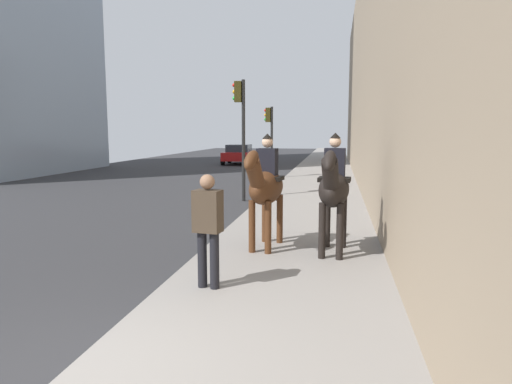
{
  "coord_description": "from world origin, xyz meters",
  "views": [
    {
      "loc": [
        -3.7,
        -2.58,
        2.44
      ],
      "look_at": [
        4.0,
        -1.23,
        1.4
      ],
      "focal_mm": 32.2,
      "sensor_mm": 36.0,
      "label": 1
    }
  ],
  "objects": [
    {
      "name": "traffic_light_near_curb",
      "position": [
        11.89,
        0.68,
        2.77
      ],
      "size": [
        0.2,
        0.44,
        4.17
      ],
      "color": "black",
      "rests_on": "ground"
    },
    {
      "name": "car_near_lane",
      "position": [
        29.5,
        4.54,
        0.76
      ],
      "size": [
        3.93,
        2.15,
        1.44
      ],
      "rotation": [
        0.0,
        0.0,
        3.17
      ],
      "color": "maroon",
      "rests_on": "ground"
    },
    {
      "name": "mounted_horse_near",
      "position": [
        5.13,
        -1.22,
        1.38
      ],
      "size": [
        2.15,
        0.74,
        2.27
      ],
      "rotation": [
        0.0,
        0.0,
        3.02
      ],
      "color": "#4C2B16",
      "rests_on": "sidewalk_slab"
    },
    {
      "name": "mounted_horse_far",
      "position": [
        4.94,
        -2.54,
        1.39
      ],
      "size": [
        2.15,
        0.68,
        2.29
      ],
      "rotation": [
        0.0,
        0.0,
        3.06
      ],
      "color": "black",
      "rests_on": "sidewalk_slab"
    },
    {
      "name": "traffic_light_far_curb",
      "position": [
        18.92,
        0.69,
        2.44
      ],
      "size": [
        0.2,
        0.44,
        3.62
      ],
      "color": "black",
      "rests_on": "ground"
    },
    {
      "name": "pedestrian_greeting",
      "position": [
        2.69,
        -0.74,
        1.1
      ],
      "size": [
        0.32,
        0.44,
        1.7
      ],
      "rotation": [
        0.0,
        0.0,
        -0.17
      ],
      "color": "black",
      "rests_on": "sidewalk_slab"
    }
  ]
}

